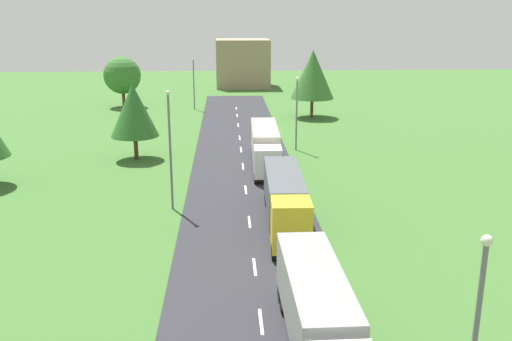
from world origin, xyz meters
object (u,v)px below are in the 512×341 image
Objects in this scene: truck_second at (285,198)px; truck_third at (265,145)px; tree_maple at (122,75)px; tree_pine at (313,74)px; distant_building at (243,63)px; lamppost_second at (170,145)px; lamppost_fourth at (194,81)px; lamppost_third at (297,110)px; tree_birch at (134,110)px; truck_lead at (320,317)px.

truck_third is (-0.28, 16.26, 0.03)m from truck_second.
truck_third is 1.62× the size of tree_maple.
distant_building is (-8.85, 35.47, -1.46)m from tree_pine.
tree_pine is (16.59, 38.28, 1.10)m from lamppost_second.
lamppost_fourth is at bearing 90.90° from lamppost_second.
lamppost_third is 0.83× the size of tree_pine.
tree_birch is at bearing 165.62° from truck_third.
tree_maple is (-20.58, 53.80, 2.88)m from truck_second.
tree_pine is (8.56, 26.13, 4.04)m from truck_third.
tree_pine is (8.28, 42.39, 4.07)m from truck_second.
lamppost_fourth is at bearing 81.86° from tree_birch.
truck_third is 1.61× the size of lamppost_third.
truck_lead is 1.15× the size of distant_building.
lamppost_fourth is at bearing 100.16° from truck_second.
tree_birch is at bearing -102.45° from distant_building.
truck_lead is 93.87m from distant_building.
lamppost_second is at bearing 153.67° from truck_second.
lamppost_second is 22.11m from lamppost_third.
lamppost_third is 0.75× the size of distant_building.
distant_building is (-0.57, 77.86, 2.61)m from truck_second.
truck_second is 16.26m from truck_third.
lamppost_third is 1.01× the size of lamppost_fourth.
lamppost_second is 74.15m from distant_building.
truck_second is at bearing 89.43° from truck_lead.
tree_birch reaches higher than truck_second.
lamppost_third is 1.02× the size of tree_birch.
lamppost_third reaches higher than truck_second.
tree_birch is (-5.12, 15.52, 0.05)m from lamppost_second.
lamppost_fourth is 1.00× the size of tree_maple.
tree_pine reaches higher than truck_second.
tree_birch is (-17.02, -3.10, 0.65)m from lamppost_third.
tree_birch is at bearing -78.19° from tree_maple.
tree_birch reaches higher than truck_third.
truck_lead is 38.11m from tree_birch.
lamppost_third is at bearing -103.41° from tree_pine.
tree_maple is (-12.27, 49.69, -0.09)m from lamppost_second.
tree_pine is at bearing 46.36° from tree_birch.
truck_lead is at bearing -90.57° from truck_second.
distant_building is (20.01, 24.06, -0.27)m from tree_maple.
truck_lead is at bearing -73.69° from tree_maple.
truck_second is 1.31× the size of tree_pine.
truck_second is 51.25m from lamppost_fourth.
truck_lead is 1.33× the size of lamppost_second.
truck_third is 14.85m from lamppost_second.
lamppost_fourth is 19.15m from tree_pine.
distant_building is at bearing 90.27° from truck_third.
truck_second is at bearing -79.84° from lamppost_fourth.
distant_building is at bearing 90.25° from truck_lead.
lamppost_third is at bearing 10.33° from tree_birch.
truck_third is 1.40× the size of lamppost_second.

